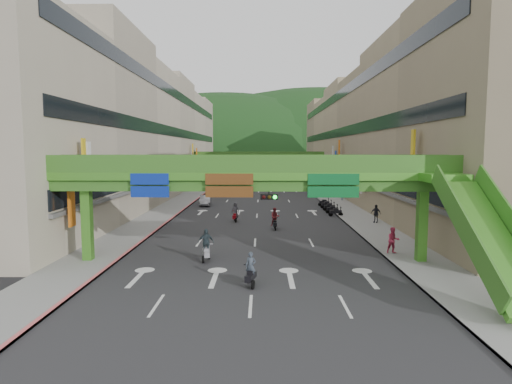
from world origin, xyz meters
The scene contains 23 objects.
ground centered at (0.00, 0.00, 0.00)m, with size 320.00×320.00×0.00m, color black.
road_slab centered at (0.00, 50.00, 0.01)m, with size 18.00×140.00×0.02m, color #28282B.
sidewalk_left centered at (-11.00, 50.00, 0.07)m, with size 4.00×140.00×0.15m, color gray.
sidewalk_right centered at (11.00, 50.00, 0.07)m, with size 4.00×140.00×0.15m, color gray.
curb_left centered at (-9.10, 50.00, 0.09)m, with size 0.20×140.00×0.18m, color #CC5959.
curb_right centered at (9.10, 50.00, 0.09)m, with size 0.20×140.00×0.18m, color gray.
building_row_left centered at (-18.93, 50.00, 9.46)m, with size 12.80×95.00×19.00m.
building_row_right centered at (18.93, 50.00, 9.46)m, with size 12.80×95.00×19.00m.
overpass_near centered at (0.93, 5.38, 5.21)m, with size 28.00×12.27×7.10m.
overpass_far centered at (0.00, 65.00, 5.40)m, with size 28.00×2.20×7.10m.
hill_left centered at (-15.00, 160.00, 0.00)m, with size 168.00×140.00×112.00m, color #1C4419.
hill_right centered at (25.00, 180.00, 0.00)m, with size 208.00×176.00×128.00m, color #1C4419.
bunting_string centered at (0.00, 30.00, 5.96)m, with size 26.00×0.36×0.47m.
scooter_rider_near centered at (-0.07, 1.00, 0.87)m, with size 0.72×1.58×1.90m.
scooter_rider_mid centered at (1.78, 17.68, 1.07)m, with size 0.85×1.60×2.06m.
scooter_rider_left centered at (-3.19, 6.24, 1.11)m, with size 1.16×1.58×2.19m.
scooter_rider_far centered at (-2.20, 22.06, 1.03)m, with size 0.89×1.60×2.03m.
parked_scooter_row centered at (8.80, 30.00, 0.52)m, with size 1.60×9.39×1.08m.
car_silver centered at (-7.00, 35.00, 0.67)m, with size 1.41×4.05×1.34m, color #9C9BA2.
car_yellow centered at (3.26, 61.22, 0.65)m, with size 1.54×3.84×1.31m, color orange.
pedestrian_red centered at (9.80, 8.00, 0.92)m, with size 0.90×0.70×1.85m, color #C63254.
pedestrian_dark centered at (12.00, 20.86, 0.90)m, with size 1.06×0.44×1.81m, color black.
pedestrian_blue centered at (12.20, 40.00, 0.82)m, with size 0.76×0.49×1.64m, color #384F61.
Camera 1 is at (0.52, -21.72, 7.41)m, focal length 30.00 mm.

